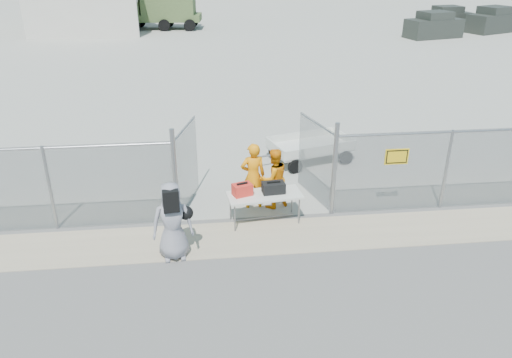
{
  "coord_description": "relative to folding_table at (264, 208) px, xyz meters",
  "views": [
    {
      "loc": [
        -1.26,
        -9.26,
        6.4
      ],
      "look_at": [
        0.0,
        2.0,
        1.1
      ],
      "focal_mm": 35.0,
      "sensor_mm": 36.0,
      "label": 1
    }
  ],
  "objects": [
    {
      "name": "tarmac_inside",
      "position": [
        -0.19,
        40.24,
        -0.39
      ],
      "size": [
        160.0,
        80.0,
        0.01
      ],
      "primitive_type": "cube",
      "color": "#9C9D92",
      "rests_on": "ground"
    },
    {
      "name": "black_duffel",
      "position": [
        0.23,
        0.07,
        0.53
      ],
      "size": [
        0.59,
        0.38,
        0.27
      ],
      "primitive_type": "cube",
      "rotation": [
        0.0,
        0.0,
        0.09
      ],
      "color": "black",
      "rests_on": "folding_table"
    },
    {
      "name": "dirt_strip",
      "position": [
        -0.19,
        -0.76,
        -0.39
      ],
      "size": [
        44.0,
        1.6,
        0.01
      ],
      "primitive_type": "cube",
      "color": "tan",
      "rests_on": "ground"
    },
    {
      "name": "parked_vehicle_far",
      "position": [
        22.44,
        28.73,
        0.6
      ],
      "size": [
        4.81,
        3.5,
        1.98
      ],
      "primitive_type": null,
      "rotation": [
        0.0,
        0.0,
        0.39
      ],
      "color": "#2B2F2A",
      "rests_on": "ground"
    },
    {
      "name": "orange_bag",
      "position": [
        -0.55,
        0.02,
        0.54
      ],
      "size": [
        0.54,
        0.45,
        0.29
      ],
      "primitive_type": "cube",
      "rotation": [
        0.0,
        0.0,
        0.33
      ],
      "color": "red",
      "rests_on": "folding_table"
    },
    {
      "name": "chain_link_fence",
      "position": [
        -0.19,
        0.24,
        0.71
      ],
      "size": [
        40.0,
        0.2,
        2.2
      ],
      "primitive_type": null,
      "color": "gray",
      "rests_on": "ground"
    },
    {
      "name": "parked_vehicle_mid",
      "position": [
        19.56,
        31.03,
        0.51
      ],
      "size": [
        4.21,
        2.32,
        1.81
      ],
      "primitive_type": null,
      "rotation": [
        0.0,
        0.0,
        0.13
      ],
      "color": "#2B2F2A",
      "rests_on": "ground"
    },
    {
      "name": "security_worker_left",
      "position": [
        -0.2,
        0.83,
        0.52
      ],
      "size": [
        0.7,
        0.5,
        1.83
      ],
      "primitive_type": "imported",
      "rotation": [
        0.0,
        0.0,
        3.24
      ],
      "color": "orange",
      "rests_on": "ground"
    },
    {
      "name": "visitor",
      "position": [
        -2.22,
        -1.35,
        0.53
      ],
      "size": [
        0.96,
        0.68,
        1.84
      ],
      "primitive_type": "imported",
      "rotation": [
        0.0,
        0.0,
        0.11
      ],
      "color": "gray",
      "rests_on": "ground"
    },
    {
      "name": "folding_table",
      "position": [
        0.0,
        0.0,
        0.0
      ],
      "size": [
        1.92,
        0.98,
        0.78
      ],
      "primitive_type": null,
      "rotation": [
        0.0,
        0.0,
        0.12
      ],
      "color": "silver",
      "rests_on": "ground"
    },
    {
      "name": "security_worker_right",
      "position": [
        0.35,
        0.8,
        0.44
      ],
      "size": [
        0.98,
        0.87,
        1.66
      ],
      "primitive_type": "imported",
      "rotation": [
        0.0,
        0.0,
        3.5
      ],
      "color": "orange",
      "rests_on": "ground"
    },
    {
      "name": "utility_trailer",
      "position": [
        1.99,
        3.84,
        0.01
      ],
      "size": [
        3.7,
        2.61,
        0.81
      ],
      "primitive_type": null,
      "rotation": [
        0.0,
        0.0,
        0.29
      ],
      "color": "silver",
      "rests_on": "ground"
    },
    {
      "name": "military_truck",
      "position": [
        -4.32,
        33.48,
        1.09
      ],
      "size": [
        6.44,
        2.92,
        2.97
      ],
      "primitive_type": null,
      "rotation": [
        0.0,
        0.0,
        -0.1
      ],
      "color": "#4B6133",
      "rests_on": "ground"
    },
    {
      "name": "ground",
      "position": [
        -0.19,
        -1.76,
        -0.39
      ],
      "size": [
        160.0,
        160.0,
        0.0
      ],
      "primitive_type": "plane",
      "color": "#575757"
    },
    {
      "name": "parked_vehicle_near",
      "position": [
        16.43,
        26.64,
        0.56
      ],
      "size": [
        4.55,
        2.87,
        1.91
      ],
      "primitive_type": null,
      "rotation": [
        0.0,
        0.0,
        0.24
      ],
      "color": "#2B2F2A",
      "rests_on": "ground"
    }
  ]
}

